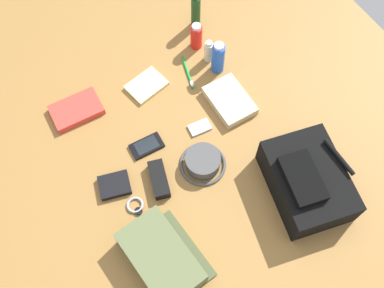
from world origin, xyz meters
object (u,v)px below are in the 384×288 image
at_px(lotion_bottle, 209,51).
at_px(paperback_novel, 76,110).
at_px(backpack, 307,181).
at_px(toiletry_pouch, 162,258).
at_px(shampoo_bottle, 196,11).
at_px(wallet, 114,185).
at_px(toothbrush, 188,74).
at_px(media_player, 200,127).
at_px(sunscreen_spray, 196,36).
at_px(cell_phone, 147,146).
at_px(bucket_hat, 202,162).
at_px(deodorant_spray, 218,58).
at_px(wristwatch, 136,206).
at_px(sunglasses_case, 159,179).
at_px(folded_towel, 230,101).
at_px(notepad, 146,85).

height_order(lotion_bottle, paperback_novel, lotion_bottle).
xyz_separation_m(backpack, toiletry_pouch, (-0.03, -0.56, -0.02)).
height_order(shampoo_bottle, wallet, shampoo_bottle).
bearing_deg(lotion_bottle, wallet, -62.39).
relative_size(backpack, toothbrush, 2.37).
relative_size(backpack, media_player, 4.29).
height_order(sunscreen_spray, cell_phone, sunscreen_spray).
bearing_deg(cell_phone, lotion_bottle, 118.68).
height_order(bucket_hat, toothbrush, bucket_hat).
height_order(backpack, toiletry_pouch, backpack).
distance_m(toiletry_pouch, paperback_novel, 0.68).
height_order(deodorant_spray, cell_phone, deodorant_spray).
xyz_separation_m(cell_phone, wristwatch, (0.19, -0.15, -0.00)).
distance_m(paperback_novel, sunglasses_case, 0.44).
distance_m(lotion_bottle, deodorant_spray, 0.07).
xyz_separation_m(cell_phone, media_player, (0.03, 0.21, -0.00)).
distance_m(media_player, sunglasses_case, 0.27).
xyz_separation_m(bucket_hat, folded_towel, (-0.17, 0.23, -0.01)).
xyz_separation_m(backpack, media_player, (-0.40, -0.19, -0.06)).
distance_m(toiletry_pouch, deodorant_spray, 0.81).
xyz_separation_m(backpack, shampoo_bottle, (-0.85, 0.06, 0.01)).
bearing_deg(notepad, deodorant_spray, 64.03).
bearing_deg(toothbrush, shampoo_bottle, 142.27).
bearing_deg(lotion_bottle, shampoo_bottle, 164.53).
distance_m(sunscreen_spray, folded_towel, 0.32).
xyz_separation_m(toiletry_pouch, shampoo_bottle, (-0.82, 0.62, 0.04)).
bearing_deg(media_player, toothbrush, 159.28).
relative_size(lotion_bottle, paperback_novel, 0.55).
bearing_deg(wristwatch, media_player, 113.05).
bearing_deg(bucket_hat, backpack, 44.98).
relative_size(sunscreen_spray, cell_phone, 1.00).
xyz_separation_m(bucket_hat, shampoo_bottle, (-0.59, 0.33, 0.06)).
height_order(deodorant_spray, wristwatch, deodorant_spray).
bearing_deg(paperback_novel, lotion_bottle, 85.10).
xyz_separation_m(backpack, sunglasses_case, (-0.29, -0.43, -0.05)).
bearing_deg(paperback_novel, backpack, 38.43).
height_order(backpack, folded_towel, backpack).
distance_m(toiletry_pouch, wristwatch, 0.22).
xyz_separation_m(shampoo_bottle, wristwatch, (0.60, -0.61, -0.08)).
xyz_separation_m(backpack, toothbrush, (-0.64, -0.10, -0.06)).
bearing_deg(cell_phone, sunglasses_case, -10.75).
bearing_deg(toiletry_pouch, paperback_novel, -179.64).
height_order(shampoo_bottle, media_player, shampoo_bottle).
relative_size(wristwatch, toothbrush, 0.44).
height_order(sunscreen_spray, wristwatch, sunscreen_spray).
height_order(backpack, wristwatch, backpack).
relative_size(wristwatch, wallet, 0.65).
bearing_deg(toiletry_pouch, deodorant_spray, 134.50).
height_order(toiletry_pouch, paperback_novel, toiletry_pouch).
xyz_separation_m(backpack, paperback_novel, (-0.71, -0.57, -0.06)).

